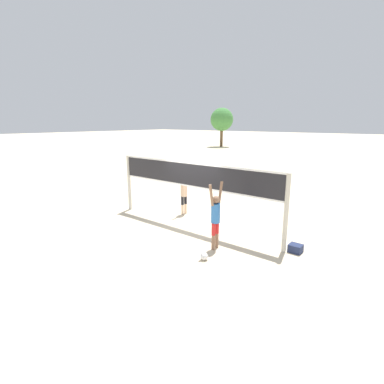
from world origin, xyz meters
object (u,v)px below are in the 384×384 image
at_px(player_spiker, 216,215).
at_px(tree_left_cluster, 222,120).
at_px(volleyball, 204,256).
at_px(volleyball_net, 192,183).
at_px(gear_bag, 296,248).
at_px(player_blocker, 184,191).

relative_size(player_spiker, tree_left_cluster, 0.36).
distance_m(volleyball, tree_left_cluster, 40.24).
bearing_deg(volleyball_net, volleyball, -43.92).
distance_m(volleyball, gear_bag, 2.87).
xyz_separation_m(player_spiker, player_blocker, (-3.11, 2.13, -0.10)).
bearing_deg(player_spiker, gear_bag, -57.40).
height_order(player_blocker, tree_left_cluster, tree_left_cluster).
relative_size(volleyball, gear_bag, 0.58).
bearing_deg(volleyball_net, tree_left_cluster, 121.94).
height_order(volleyball_net, player_spiker, volleyball_net).
distance_m(volleyball_net, gear_bag, 4.24).
height_order(player_spiker, gear_bag, player_spiker).
distance_m(volleyball_net, player_spiker, 2.24).
relative_size(volleyball_net, player_blocker, 3.79).
height_order(player_spiker, volleyball, player_spiker).
height_order(volleyball_net, volleyball, volleyball_net).
height_order(player_spiker, player_blocker, player_spiker).
xyz_separation_m(player_blocker, tree_left_cluster, (-18.44, 30.59, 3.14)).
bearing_deg(player_blocker, volleyball_net, 51.42).
bearing_deg(gear_bag, volleyball_net, -177.06).
bearing_deg(volleyball_net, player_spiker, -31.35).
relative_size(volleyball_net, player_spiker, 3.49).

